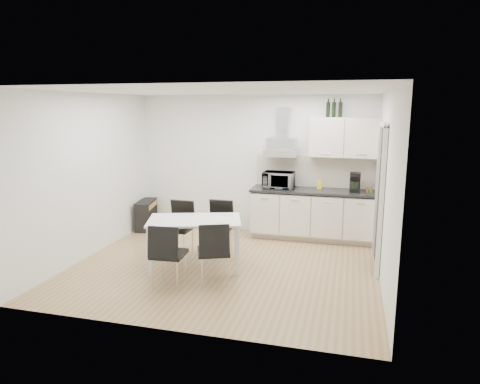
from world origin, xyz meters
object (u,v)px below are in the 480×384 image
object	(u,v)px
chair_near_left	(169,255)
dining_table	(195,225)
kitchenette	(315,194)
chair_far_left	(178,229)
chair_near_right	(213,252)
floor_speaker	(223,221)
chair_far_right	(218,229)
guitar_amp	(146,215)

from	to	relation	value
chair_near_left	dining_table	bearing A→B (deg)	79.23
kitchenette	chair_far_left	world-z (taller)	kitchenette
dining_table	chair_near_left	distance (m)	0.77
dining_table	chair_near_right	distance (m)	0.70
chair_far_left	floor_speaker	bearing A→B (deg)	-96.58
chair_far_right	chair_far_left	bearing A→B (deg)	18.02
chair_near_left	guitar_amp	distance (m)	2.93
chair_far_left	chair_near_right	xyz separation A→B (m)	(0.90, -0.93, 0.00)
chair_near_right	guitar_amp	xyz separation A→B (m)	(-2.13, 2.22, -0.16)
kitchenette	floor_speaker	size ratio (longest dim) A/B	7.52
chair_near_left	chair_far_left	bearing A→B (deg)	103.49
dining_table	guitar_amp	bearing A→B (deg)	116.92
kitchenette	chair_near_left	size ratio (longest dim) A/B	2.86
chair_far_right	guitar_amp	xyz separation A→B (m)	(-1.84, 1.10, -0.16)
kitchenette	chair_far_left	size ratio (longest dim) A/B	2.86
kitchenette	chair_far_right	world-z (taller)	kitchenette
kitchenette	guitar_amp	size ratio (longest dim) A/B	3.49
dining_table	chair_far_left	distance (m)	0.67
chair_far_right	chair_near_right	bearing A→B (deg)	105.57
dining_table	chair_near_left	bearing A→B (deg)	-114.38
kitchenette	guitar_amp	world-z (taller)	kitchenette
kitchenette	chair_near_right	xyz separation A→B (m)	(-1.15, -2.40, -0.39)
dining_table	chair_near_right	world-z (taller)	chair_near_right
chair_near_right	chair_far_left	bearing A→B (deg)	112.11
guitar_amp	floor_speaker	xyz separation A→B (m)	(1.49, 0.34, -0.12)
dining_table	chair_near_right	xyz separation A→B (m)	(0.45, -0.49, -0.22)
kitchenette	chair_far_left	bearing A→B (deg)	-144.31
chair_far_right	chair_near_right	world-z (taller)	same
kitchenette	dining_table	bearing A→B (deg)	-129.86
kitchenette	floor_speaker	distance (m)	1.91
kitchenette	chair_far_right	distance (m)	1.96
chair_far_left	floor_speaker	distance (m)	1.68
chair_near_right	floor_speaker	size ratio (longest dim) A/B	2.63
chair_far_left	guitar_amp	world-z (taller)	chair_far_left
chair_near_right	floor_speaker	xyz separation A→B (m)	(-0.64, 2.56, -0.27)
chair_near_left	guitar_amp	bearing A→B (deg)	119.24
dining_table	chair_far_right	xyz separation A→B (m)	(0.16, 0.63, -0.22)
dining_table	chair_near_left	size ratio (longest dim) A/B	1.72
chair_near_left	guitar_amp	xyz separation A→B (m)	(-1.58, 2.46, -0.16)
guitar_amp	chair_near_left	bearing A→B (deg)	-68.75
chair_near_left	floor_speaker	distance (m)	2.82
floor_speaker	dining_table	bearing A→B (deg)	-93.04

